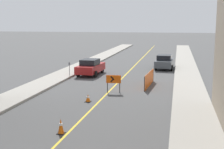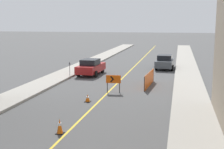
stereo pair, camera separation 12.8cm
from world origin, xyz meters
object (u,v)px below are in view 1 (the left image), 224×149
traffic_cone_third (61,126)px  traffic_cone_fourth (88,98)px  parked_car_curb_mid (164,62)px  parking_meter_far_curb (69,66)px  arrow_barricade_primary (114,80)px  parked_car_curb_near (90,67)px

traffic_cone_third → traffic_cone_fourth: size_ratio=1.49×
parked_car_curb_mid → parking_meter_far_curb: parked_car_curb_mid is taller
traffic_cone_fourth → parked_car_curb_mid: 16.32m
traffic_cone_third → traffic_cone_fourth: 6.00m
parked_car_curb_mid → parking_meter_far_curb: (-8.71, -6.94, 0.25)m
traffic_cone_fourth → parking_meter_far_curb: parking_meter_far_curb is taller
arrow_barricade_primary → parking_meter_far_curb: bearing=128.3°
traffic_cone_fourth → parked_car_curb_mid: size_ratio=0.11×
arrow_barricade_primary → parking_meter_far_curb: 8.03m
parking_meter_far_curb → traffic_cone_third: bearing=-71.9°
traffic_cone_fourth → parked_car_curb_near: 10.53m
parking_meter_far_curb → traffic_cone_fourth: bearing=-63.3°
traffic_cone_fourth → parked_car_curb_mid: bearing=74.8°
traffic_cone_third → parked_car_curb_near: bearing=100.9°
traffic_cone_fourth → arrow_barricade_primary: 3.26m
traffic_cone_third → arrow_barricade_primary: bearing=85.6°
traffic_cone_third → traffic_cone_fourth: traffic_cone_third is taller
arrow_barricade_primary → traffic_cone_third: bearing=-99.8°
parked_car_curb_near → parked_car_curb_mid: 8.94m
arrow_barricade_primary → parked_car_curb_mid: parked_car_curb_mid is taller
parked_car_curb_mid → traffic_cone_third: bearing=-97.3°
arrow_barricade_primary → parked_car_curb_mid: (3.18, 12.75, -0.16)m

